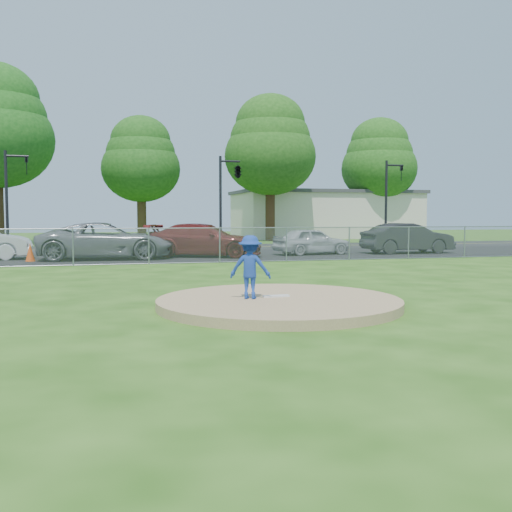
{
  "coord_description": "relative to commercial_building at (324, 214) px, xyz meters",
  "views": [
    {
      "loc": [
        -3.65,
        -11.98,
        2.03
      ],
      "look_at": [
        0.0,
        2.0,
        1.0
      ],
      "focal_mm": 40.0,
      "sensor_mm": 36.0,
      "label": 1
    }
  ],
  "objects": [
    {
      "name": "ground",
      "position": [
        -16.0,
        -28.0,
        -2.16
      ],
      "size": [
        120.0,
        120.0,
        0.0
      ],
      "primitive_type": "plane",
      "color": "#234E11",
      "rests_on": "ground"
    },
    {
      "name": "pitchers_mound",
      "position": [
        -16.0,
        -38.0,
        -2.06
      ],
      "size": [
        5.4,
        5.4,
        0.2
      ],
      "primitive_type": "cylinder",
      "color": "#A28158",
      "rests_on": "ground"
    },
    {
      "name": "pitching_rubber",
      "position": [
        -16.0,
        -37.8,
        -1.94
      ],
      "size": [
        0.6,
        0.15,
        0.04
      ],
      "primitive_type": "cube",
      "color": "white",
      "rests_on": "pitchers_mound"
    },
    {
      "name": "chain_link_fence",
      "position": [
        -16.0,
        -26.0,
        -1.41
      ],
      "size": [
        40.0,
        0.06,
        1.5
      ],
      "primitive_type": "cube",
      "color": "gray",
      "rests_on": "ground"
    },
    {
      "name": "parking_lot",
      "position": [
        -16.0,
        -21.5,
        -2.15
      ],
      "size": [
        50.0,
        8.0,
        0.01
      ],
      "primitive_type": "cube",
      "color": "black",
      "rests_on": "ground"
    },
    {
      "name": "street",
      "position": [
        -16.0,
        -14.0,
        -2.16
      ],
      "size": [
        60.0,
        7.0,
        0.01
      ],
      "primitive_type": "cube",
      "color": "black",
      "rests_on": "ground"
    },
    {
      "name": "commercial_building",
      "position": [
        0.0,
        0.0,
        0.0
      ],
      "size": [
        16.4,
        9.4,
        4.3
      ],
      "color": "beige",
      "rests_on": "ground"
    },
    {
      "name": "tree_center",
      "position": [
        -17.0,
        -4.0,
        4.31
      ],
      "size": [
        6.16,
        6.16,
        9.84
      ],
      "color": "#3D2716",
      "rests_on": "ground"
    },
    {
      "name": "tree_right",
      "position": [
        -7.0,
        -6.0,
        5.49
      ],
      "size": [
        7.28,
        7.28,
        11.63
      ],
      "color": "#382114",
      "rests_on": "ground"
    },
    {
      "name": "tree_far_right",
      "position": [
        4.0,
        -3.0,
        4.9
      ],
      "size": [
        6.72,
        6.72,
        10.74
      ],
      "color": "#332312",
      "rests_on": "ground"
    },
    {
      "name": "traffic_signal_left",
      "position": [
        -24.76,
        -16.0,
        1.2
      ],
      "size": [
        1.28,
        0.2,
        5.6
      ],
      "color": "black",
      "rests_on": "ground"
    },
    {
      "name": "traffic_signal_center",
      "position": [
        -12.03,
        -16.0,
        2.45
      ],
      "size": [
        1.42,
        2.48,
        5.6
      ],
      "color": "black",
      "rests_on": "ground"
    },
    {
      "name": "traffic_signal_right",
      "position": [
        -1.76,
        -16.0,
        1.2
      ],
      "size": [
        1.28,
        0.2,
        5.6
      ],
      "color": "black",
      "rests_on": "ground"
    },
    {
      "name": "pitcher",
      "position": [
        -16.63,
        -37.9,
        -1.26
      ],
      "size": [
        1.03,
        0.84,
        1.4
      ],
      "primitive_type": "imported",
      "rotation": [
        0.0,
        0.0,
        2.72
      ],
      "color": "navy",
      "rests_on": "pitchers_mound"
    },
    {
      "name": "traffic_cone",
      "position": [
        -22.97,
        -23.19,
        -1.75
      ],
      "size": [
        0.41,
        0.41,
        0.8
      ],
      "primitive_type": "cone",
      "color": "#FB4E0D",
      "rests_on": "parking_lot"
    },
    {
      "name": "parked_car_gray",
      "position": [
        -19.74,
        -22.69,
        -1.3
      ],
      "size": [
        6.23,
        3.07,
        1.7
      ],
      "primitive_type": "imported",
      "rotation": [
        0.0,
        0.0,
        1.53
      ],
      "color": "slate",
      "rests_on": "parking_lot"
    },
    {
      "name": "parked_car_darkred",
      "position": [
        -15.04,
        -22.3,
        -1.34
      ],
      "size": [
        6.05,
        4.35,
        1.63
      ],
      "primitive_type": "imported",
      "rotation": [
        0.0,
        0.0,
        1.16
      ],
      "color": "maroon",
      "rests_on": "parking_lot"
    },
    {
      "name": "parked_car_pearl",
      "position": [
        -9.37,
        -22.06,
        -1.46
      ],
      "size": [
        4.3,
        2.32,
        1.39
      ],
      "primitive_type": "imported",
      "rotation": [
        0.0,
        0.0,
        1.74
      ],
      "color": "silver",
      "rests_on": "parking_lot"
    },
    {
      "name": "parked_car_charcoal",
      "position": [
        -4.05,
        -22.44,
        -1.35
      ],
      "size": [
        4.92,
        1.8,
        1.61
      ],
      "primitive_type": "imported",
      "rotation": [
        0.0,
        0.0,
        1.59
      ],
      "color": "#252528",
      "rests_on": "parking_lot"
    }
  ]
}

